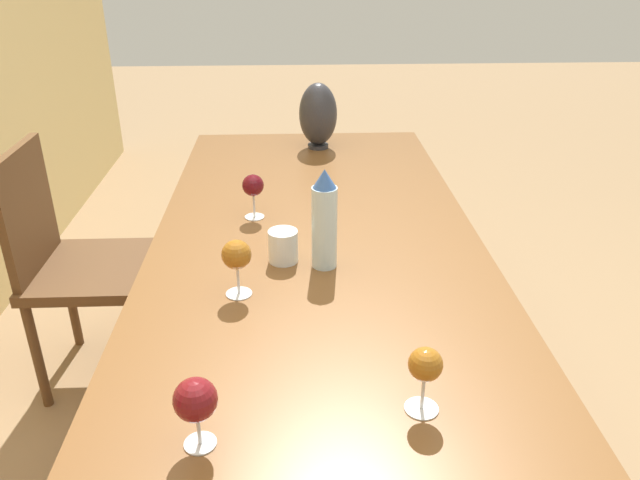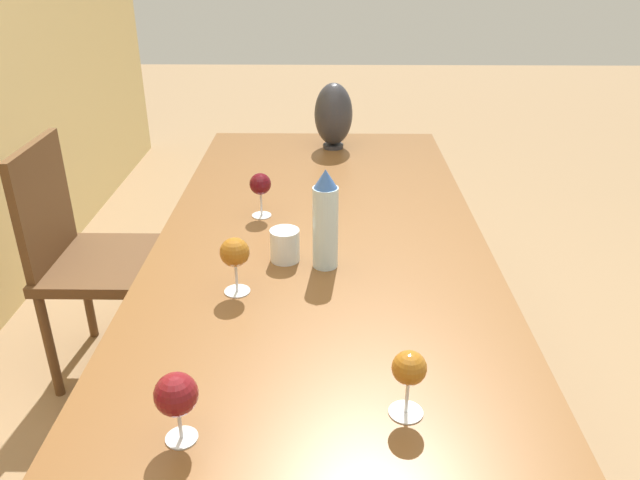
{
  "view_description": "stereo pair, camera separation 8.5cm",
  "coord_description": "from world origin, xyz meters",
  "px_view_note": "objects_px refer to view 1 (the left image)",
  "views": [
    {
      "loc": [
        -1.31,
        0.07,
        1.56
      ],
      "look_at": [
        0.14,
        0.0,
        0.84
      ],
      "focal_mm": 35.0,
      "sensor_mm": 36.0,
      "label": 1
    },
    {
      "loc": [
        -1.31,
        -0.02,
        1.56
      ],
      "look_at": [
        0.14,
        0.0,
        0.84
      ],
      "focal_mm": 35.0,
      "sensor_mm": 36.0,
      "label": 2
    }
  ],
  "objects_px": {
    "water_tumbler": "(283,246)",
    "wine_glass_3": "(196,401)",
    "vase": "(318,115)",
    "wine_glass_1": "(253,187)",
    "wine_glass_4": "(425,367)",
    "wine_glass_5": "(237,256)",
    "chair_far": "(74,259)",
    "water_bottle": "(324,220)"
  },
  "relations": [
    {
      "from": "wine_glass_5",
      "to": "wine_glass_1",
      "type": "bearing_deg",
      "value": -1.93
    },
    {
      "from": "water_tumbler",
      "to": "wine_glass_1",
      "type": "bearing_deg",
      "value": 17.68
    },
    {
      "from": "vase",
      "to": "wine_glass_1",
      "type": "relative_size",
      "value": 1.89
    },
    {
      "from": "water_bottle",
      "to": "chair_far",
      "type": "distance_m",
      "value": 1.09
    },
    {
      "from": "wine_glass_1",
      "to": "wine_glass_4",
      "type": "bearing_deg",
      "value": -158.23
    },
    {
      "from": "vase",
      "to": "wine_glass_5",
      "type": "bearing_deg",
      "value": 168.06
    },
    {
      "from": "water_bottle",
      "to": "wine_glass_4",
      "type": "relative_size",
      "value": 2.01
    },
    {
      "from": "wine_glass_1",
      "to": "wine_glass_5",
      "type": "relative_size",
      "value": 0.96
    },
    {
      "from": "wine_glass_1",
      "to": "chair_far",
      "type": "relative_size",
      "value": 0.16
    },
    {
      "from": "wine_glass_3",
      "to": "chair_far",
      "type": "distance_m",
      "value": 1.38
    },
    {
      "from": "water_tumbler",
      "to": "wine_glass_1",
      "type": "xyz_separation_m",
      "value": [
        0.3,
        0.09,
        0.06
      ]
    },
    {
      "from": "vase",
      "to": "wine_glass_5",
      "type": "xyz_separation_m",
      "value": [
        -1.18,
        0.25,
        -0.03
      ]
    },
    {
      "from": "wine_glass_3",
      "to": "water_bottle",
      "type": "bearing_deg",
      "value": -21.32
    },
    {
      "from": "water_tumbler",
      "to": "wine_glass_3",
      "type": "height_order",
      "value": "wine_glass_3"
    },
    {
      "from": "chair_far",
      "to": "wine_glass_5",
      "type": "bearing_deg",
      "value": -135.64
    },
    {
      "from": "wine_glass_4",
      "to": "wine_glass_5",
      "type": "bearing_deg",
      "value": 40.81
    },
    {
      "from": "water_tumbler",
      "to": "wine_glass_4",
      "type": "xyz_separation_m",
      "value": [
        -0.61,
        -0.27,
        0.05
      ]
    },
    {
      "from": "wine_glass_4",
      "to": "chair_far",
      "type": "bearing_deg",
      "value": 43.0
    },
    {
      "from": "wine_glass_1",
      "to": "water_bottle",
      "type": "bearing_deg",
      "value": -147.93
    },
    {
      "from": "chair_far",
      "to": "water_bottle",
      "type": "bearing_deg",
      "value": -121.09
    },
    {
      "from": "water_tumbler",
      "to": "vase",
      "type": "xyz_separation_m",
      "value": [
        1.01,
        -0.14,
        0.1
      ]
    },
    {
      "from": "wine_glass_3",
      "to": "vase",
      "type": "bearing_deg",
      "value": -9.46
    },
    {
      "from": "wine_glass_5",
      "to": "water_bottle",
      "type": "bearing_deg",
      "value": -57.6
    },
    {
      "from": "wine_glass_4",
      "to": "wine_glass_5",
      "type": "relative_size",
      "value": 0.92
    },
    {
      "from": "vase",
      "to": "water_bottle",
      "type": "bearing_deg",
      "value": 178.52
    },
    {
      "from": "vase",
      "to": "wine_glass_3",
      "type": "distance_m",
      "value": 1.71
    },
    {
      "from": "water_bottle",
      "to": "wine_glass_4",
      "type": "bearing_deg",
      "value": -164.88
    },
    {
      "from": "wine_glass_3",
      "to": "wine_glass_4",
      "type": "distance_m",
      "value": 0.42
    },
    {
      "from": "vase",
      "to": "wine_glass_1",
      "type": "distance_m",
      "value": 0.75
    },
    {
      "from": "wine_glass_1",
      "to": "wine_glass_3",
      "type": "relative_size",
      "value": 1.02
    },
    {
      "from": "wine_glass_1",
      "to": "water_tumbler",
      "type": "bearing_deg",
      "value": -162.32
    },
    {
      "from": "water_bottle",
      "to": "wine_glass_1",
      "type": "height_order",
      "value": "water_bottle"
    },
    {
      "from": "wine_glass_1",
      "to": "wine_glass_4",
      "type": "distance_m",
      "value": 0.98
    },
    {
      "from": "wine_glass_3",
      "to": "wine_glass_4",
      "type": "xyz_separation_m",
      "value": [
        0.07,
        -0.41,
        0.0
      ]
    },
    {
      "from": "water_tumbler",
      "to": "wine_glass_3",
      "type": "xyz_separation_m",
      "value": [
        -0.68,
        0.14,
        0.05
      ]
    },
    {
      "from": "water_bottle",
      "to": "wine_glass_3",
      "type": "relative_size",
      "value": 1.98
    },
    {
      "from": "water_tumbler",
      "to": "wine_glass_3",
      "type": "distance_m",
      "value": 0.7
    },
    {
      "from": "wine_glass_1",
      "to": "wine_glass_4",
      "type": "height_order",
      "value": "wine_glass_1"
    },
    {
      "from": "wine_glass_1",
      "to": "chair_far",
      "type": "distance_m",
      "value": 0.78
    },
    {
      "from": "water_tumbler",
      "to": "wine_glass_5",
      "type": "distance_m",
      "value": 0.21
    },
    {
      "from": "wine_glass_5",
      "to": "chair_far",
      "type": "xyz_separation_m",
      "value": [
        0.67,
        0.66,
        -0.35
      ]
    },
    {
      "from": "vase",
      "to": "chair_far",
      "type": "distance_m",
      "value": 1.11
    }
  ]
}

